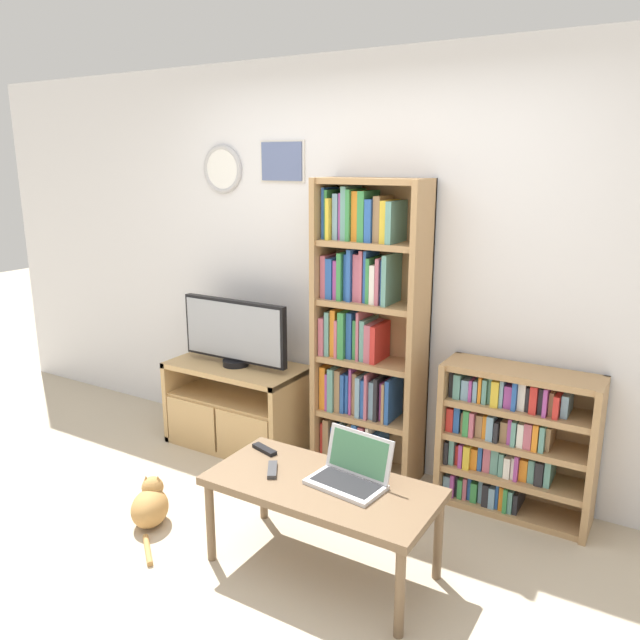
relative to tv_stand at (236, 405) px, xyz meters
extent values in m
plane|color=#BCAD93|center=(0.88, -1.33, -0.30)|extent=(18.00, 18.00, 0.00)
cube|color=silver|center=(0.88, 0.32, 1.00)|extent=(7.00, 0.06, 2.60)
torus|color=#B2B2B7|center=(-0.27, 0.28, 1.61)|extent=(0.34, 0.04, 0.34)
cylinder|color=white|center=(-0.27, 0.28, 1.61)|extent=(0.28, 0.02, 0.28)
cube|color=silver|center=(0.23, 0.28, 1.66)|extent=(0.35, 0.01, 0.27)
cube|color=slate|center=(0.23, 0.28, 1.66)|extent=(0.31, 0.02, 0.25)
cube|color=tan|center=(-0.46, 0.02, 0.00)|extent=(0.04, 0.50, 0.59)
cube|color=tan|center=(0.46, 0.02, 0.00)|extent=(0.04, 0.50, 0.59)
cube|color=tan|center=(0.00, 0.02, 0.27)|extent=(0.96, 0.50, 0.04)
cube|color=tan|center=(0.00, 0.02, -0.28)|extent=(0.96, 0.50, 0.04)
cube|color=tan|center=(0.00, 0.02, 0.06)|extent=(0.89, 0.46, 0.04)
cube|color=tan|center=(-0.22, -0.22, -0.10)|extent=(0.43, 0.02, 0.32)
cube|color=tan|center=(0.22, -0.22, -0.10)|extent=(0.43, 0.02, 0.32)
cylinder|color=black|center=(0.01, 0.00, 0.31)|extent=(0.18, 0.18, 0.04)
cube|color=black|center=(0.01, 0.00, 0.54)|extent=(0.83, 0.05, 0.42)
cube|color=#9399A3|center=(0.01, -0.02, 0.54)|extent=(0.79, 0.01, 0.39)
cube|color=tan|center=(0.64, 0.12, 0.63)|extent=(0.04, 0.29, 1.87)
cube|color=tan|center=(1.29, 0.12, 0.63)|extent=(0.04, 0.29, 1.87)
cube|color=tan|center=(0.97, 0.26, 0.63)|extent=(0.69, 0.02, 1.87)
cube|color=tan|center=(0.97, 0.12, -0.28)|extent=(0.61, 0.26, 0.04)
cube|color=tan|center=(0.97, 0.12, 0.08)|extent=(0.61, 0.26, 0.04)
cube|color=tan|center=(0.97, 0.12, 0.45)|extent=(0.61, 0.26, 0.04)
cube|color=tan|center=(0.97, 0.12, 0.82)|extent=(0.61, 0.26, 0.04)
cube|color=tan|center=(0.97, 0.12, 1.18)|extent=(0.61, 0.26, 0.04)
cube|color=tan|center=(0.97, 0.12, 1.55)|extent=(0.61, 0.26, 0.04)
cube|color=red|center=(0.68, 0.14, -0.13)|extent=(0.02, 0.20, 0.26)
cube|color=#93704C|center=(0.71, 0.13, -0.12)|extent=(0.04, 0.22, 0.30)
cube|color=#2856A8|center=(0.76, 0.14, -0.14)|extent=(0.03, 0.19, 0.25)
cube|color=#93704C|center=(0.78, 0.14, -0.15)|extent=(0.02, 0.19, 0.24)
cube|color=#759EB7|center=(0.81, 0.13, -0.12)|extent=(0.02, 0.22, 0.29)
cube|color=gold|center=(0.84, 0.13, -0.15)|extent=(0.04, 0.24, 0.24)
cube|color=white|center=(0.88, 0.13, -0.12)|extent=(0.04, 0.23, 0.29)
cube|color=#2856A8|center=(0.93, 0.13, -0.11)|extent=(0.04, 0.23, 0.32)
cube|color=#B75B70|center=(0.97, 0.13, -0.11)|extent=(0.04, 0.23, 0.31)
cube|color=#232328|center=(1.00, 0.14, -0.11)|extent=(0.02, 0.18, 0.30)
cube|color=white|center=(1.02, 0.13, -0.11)|extent=(0.02, 0.24, 0.32)
cube|color=#2856A8|center=(1.05, 0.14, -0.13)|extent=(0.04, 0.20, 0.26)
cube|color=orange|center=(0.69, 0.13, 0.24)|extent=(0.04, 0.22, 0.29)
cube|color=#9E4293|center=(0.72, 0.13, 0.23)|extent=(0.02, 0.22, 0.25)
cube|color=#5B9389|center=(0.75, 0.13, 0.24)|extent=(0.04, 0.23, 0.29)
cube|color=#93704C|center=(0.79, 0.13, 0.24)|extent=(0.04, 0.21, 0.28)
cube|color=#2856A8|center=(0.83, 0.13, 0.23)|extent=(0.03, 0.21, 0.26)
cube|color=#2856A8|center=(0.85, 0.14, 0.23)|extent=(0.02, 0.19, 0.26)
cube|color=#9E4293|center=(0.88, 0.14, 0.25)|extent=(0.02, 0.20, 0.31)
cube|color=#93704C|center=(0.91, 0.14, 0.24)|extent=(0.03, 0.19, 0.28)
cube|color=#759EB7|center=(0.94, 0.13, 0.23)|extent=(0.03, 0.23, 0.26)
cube|color=#2856A8|center=(0.98, 0.13, 0.23)|extent=(0.03, 0.22, 0.25)
cube|color=#B75B70|center=(1.00, 0.13, 0.25)|extent=(0.02, 0.23, 0.29)
cube|color=#759EB7|center=(1.03, 0.14, 0.22)|extent=(0.04, 0.20, 0.24)
cube|color=#232328|center=(1.06, 0.13, 0.24)|extent=(0.02, 0.22, 0.28)
cube|color=#9E4293|center=(1.09, 0.14, 0.22)|extent=(0.03, 0.18, 0.25)
cube|color=#93704C|center=(1.12, 0.13, 0.23)|extent=(0.02, 0.24, 0.26)
cube|color=#2856A8|center=(1.14, 0.13, 0.24)|extent=(0.03, 0.23, 0.28)
cube|color=#B75B70|center=(0.68, 0.13, 0.59)|extent=(0.03, 0.23, 0.24)
cube|color=#5B9389|center=(0.72, 0.13, 0.61)|extent=(0.03, 0.22, 0.28)
cube|color=orange|center=(0.75, 0.13, 0.62)|extent=(0.04, 0.20, 0.30)
cube|color=#B75B70|center=(0.79, 0.13, 0.59)|extent=(0.02, 0.23, 0.24)
cube|color=#388947|center=(0.82, 0.13, 0.62)|extent=(0.04, 0.23, 0.30)
cube|color=#2856A8|center=(0.86, 0.14, 0.61)|extent=(0.04, 0.19, 0.29)
cube|color=#388947|center=(0.90, 0.14, 0.59)|extent=(0.03, 0.18, 0.25)
cube|color=#B75B70|center=(0.93, 0.13, 0.62)|extent=(0.02, 0.21, 0.31)
cube|color=#5B9389|center=(0.96, 0.14, 0.60)|extent=(0.03, 0.20, 0.26)
cube|color=#B75B70|center=(1.00, 0.13, 0.59)|extent=(0.04, 0.21, 0.24)
cube|color=red|center=(1.04, 0.13, 0.58)|extent=(0.03, 0.22, 0.23)
cube|color=#B75B70|center=(0.68, 0.14, 0.97)|extent=(0.03, 0.20, 0.26)
cube|color=#2856A8|center=(0.72, 0.13, 0.96)|extent=(0.04, 0.20, 0.25)
cube|color=#9E4293|center=(0.77, 0.14, 0.95)|extent=(0.03, 0.20, 0.24)
cube|color=#388947|center=(0.80, 0.13, 0.98)|extent=(0.03, 0.22, 0.29)
cube|color=#2856A8|center=(0.83, 0.14, 0.98)|extent=(0.03, 0.18, 0.28)
cube|color=#2856A8|center=(0.87, 0.13, 0.99)|extent=(0.03, 0.21, 0.32)
cube|color=#B75B70|center=(0.90, 0.14, 0.98)|extent=(0.04, 0.18, 0.29)
cube|color=#B75B70|center=(0.94, 0.14, 0.99)|extent=(0.02, 0.20, 0.31)
cube|color=#2856A8|center=(0.96, 0.14, 0.99)|extent=(0.02, 0.19, 0.31)
cube|color=#388947|center=(0.99, 0.14, 0.97)|extent=(0.02, 0.20, 0.27)
cube|color=white|center=(1.02, 0.13, 0.95)|extent=(0.03, 0.20, 0.23)
cube|color=#B75B70|center=(1.05, 0.13, 0.97)|extent=(0.02, 0.21, 0.28)
cube|color=#2856A8|center=(1.08, 0.14, 0.97)|extent=(0.02, 0.19, 0.27)
cube|color=#5B9389|center=(1.10, 0.13, 0.98)|extent=(0.03, 0.23, 0.30)
cube|color=#2856A8|center=(0.68, 0.14, 1.35)|extent=(0.02, 0.18, 0.31)
cube|color=#388947|center=(0.70, 0.14, 1.35)|extent=(0.02, 0.19, 0.29)
cube|color=gold|center=(0.73, 0.13, 1.32)|extent=(0.02, 0.23, 0.25)
cube|color=#759EB7|center=(0.76, 0.14, 1.34)|extent=(0.04, 0.19, 0.27)
cube|color=#9E4293|center=(0.79, 0.14, 1.34)|extent=(0.02, 0.18, 0.28)
cube|color=#5B9389|center=(0.82, 0.13, 1.36)|extent=(0.03, 0.21, 0.32)
cube|color=#388947|center=(0.86, 0.13, 1.35)|extent=(0.03, 0.22, 0.30)
cube|color=orange|center=(0.89, 0.14, 1.35)|extent=(0.04, 0.19, 0.29)
cube|color=#388947|center=(0.94, 0.13, 1.35)|extent=(0.04, 0.21, 0.29)
cube|color=#2856A8|center=(0.99, 0.13, 1.32)|extent=(0.04, 0.22, 0.25)
cube|color=#93704C|center=(1.04, 0.14, 1.33)|extent=(0.04, 0.19, 0.27)
cube|color=gold|center=(1.08, 0.13, 1.32)|extent=(0.04, 0.21, 0.24)
cube|color=#5B9389|center=(1.12, 0.13, 1.32)|extent=(0.04, 0.23, 0.24)
cube|color=tan|center=(1.49, 0.12, 0.13)|extent=(0.04, 0.30, 0.86)
cube|color=tan|center=(2.31, 0.12, 0.13)|extent=(0.04, 0.30, 0.86)
cube|color=tan|center=(1.90, 0.26, 0.13)|extent=(0.85, 0.02, 0.86)
cube|color=tan|center=(1.90, 0.12, -0.28)|extent=(0.78, 0.26, 0.04)
cube|color=tan|center=(1.90, 0.12, -0.08)|extent=(0.78, 0.26, 0.04)
cube|color=tan|center=(1.90, 0.12, 0.13)|extent=(0.78, 0.26, 0.04)
cube|color=tan|center=(1.90, 0.12, 0.33)|extent=(0.78, 0.26, 0.04)
cube|color=tan|center=(1.90, 0.12, 0.54)|extent=(0.78, 0.26, 0.04)
cube|color=#759EB7|center=(1.54, 0.13, -0.20)|extent=(0.04, 0.21, 0.12)
cube|color=#9E4293|center=(1.57, 0.13, -0.19)|extent=(0.02, 0.22, 0.14)
cube|color=#232328|center=(1.60, 0.14, -0.20)|extent=(0.02, 0.19, 0.13)
cube|color=#388947|center=(1.62, 0.13, -0.20)|extent=(0.03, 0.21, 0.12)
cube|color=#B75B70|center=(1.65, 0.13, -0.20)|extent=(0.02, 0.20, 0.13)
cube|color=#2856A8|center=(1.67, 0.14, -0.19)|extent=(0.02, 0.18, 0.15)
cube|color=#388947|center=(1.70, 0.13, -0.20)|extent=(0.04, 0.21, 0.12)
cube|color=#759EB7|center=(1.74, 0.14, -0.19)|extent=(0.02, 0.19, 0.14)
cube|color=#232328|center=(1.77, 0.13, -0.20)|extent=(0.04, 0.22, 0.14)
cube|color=#759EB7|center=(1.81, 0.13, -0.20)|extent=(0.03, 0.22, 0.13)
cube|color=#2856A8|center=(1.84, 0.13, -0.18)|extent=(0.02, 0.21, 0.16)
cube|color=orange|center=(1.86, 0.13, -0.19)|extent=(0.02, 0.21, 0.14)
cube|color=#388947|center=(1.89, 0.13, -0.19)|extent=(0.02, 0.24, 0.15)
cube|color=#5B9389|center=(1.91, 0.13, -0.20)|extent=(0.03, 0.22, 0.14)
cube|color=#232328|center=(1.94, 0.13, -0.20)|extent=(0.02, 0.22, 0.12)
cube|color=#232328|center=(1.53, 0.13, 0.01)|extent=(0.02, 0.23, 0.14)
cube|color=#5B9389|center=(1.56, 0.13, 0.02)|extent=(0.03, 0.21, 0.16)
cube|color=red|center=(1.59, 0.14, 0.00)|extent=(0.02, 0.19, 0.12)
cube|color=#9E4293|center=(1.62, 0.13, 0.01)|extent=(0.02, 0.23, 0.14)
cube|color=gold|center=(1.65, 0.13, 0.01)|extent=(0.04, 0.23, 0.14)
cube|color=orange|center=(1.69, 0.13, 0.00)|extent=(0.04, 0.20, 0.13)
cube|color=#2856A8|center=(1.72, 0.14, 0.01)|extent=(0.02, 0.20, 0.14)
cube|color=#B75B70|center=(1.76, 0.14, 0.02)|extent=(0.04, 0.19, 0.16)
cube|color=#5B9389|center=(1.80, 0.14, 0.02)|extent=(0.04, 0.19, 0.16)
cube|color=#5B9389|center=(1.84, 0.13, 0.01)|extent=(0.03, 0.21, 0.14)
cube|color=white|center=(1.88, 0.13, 0.00)|extent=(0.03, 0.22, 0.12)
cube|color=white|center=(1.91, 0.13, 0.01)|extent=(0.02, 0.20, 0.13)
cube|color=#9E4293|center=(1.93, 0.13, 0.02)|extent=(0.02, 0.22, 0.15)
cube|color=orange|center=(1.96, 0.14, 0.00)|extent=(0.04, 0.19, 0.13)
cube|color=#5B9389|center=(2.01, 0.14, 0.01)|extent=(0.03, 0.19, 0.13)
cube|color=#232328|center=(2.05, 0.13, 0.01)|extent=(0.04, 0.21, 0.14)
cube|color=#5B9389|center=(2.09, 0.14, 0.02)|extent=(0.03, 0.20, 0.16)
cube|color=red|center=(1.54, 0.13, 0.22)|extent=(0.04, 0.22, 0.14)
cube|color=#2856A8|center=(1.58, 0.13, 0.22)|extent=(0.03, 0.21, 0.16)
cube|color=#93704C|center=(1.61, 0.14, 0.21)|extent=(0.02, 0.19, 0.12)
cube|color=#388947|center=(1.64, 0.13, 0.22)|extent=(0.03, 0.24, 0.15)
cube|color=#B75B70|center=(1.67, 0.13, 0.22)|extent=(0.03, 0.24, 0.15)
cube|color=#93704C|center=(1.71, 0.13, 0.21)|extent=(0.04, 0.21, 0.13)
cube|color=orange|center=(1.74, 0.13, 0.21)|extent=(0.02, 0.21, 0.14)
cube|color=#759EB7|center=(1.77, 0.13, 0.22)|extent=(0.04, 0.23, 0.14)
cube|color=#232328|center=(1.81, 0.13, 0.20)|extent=(0.02, 0.24, 0.12)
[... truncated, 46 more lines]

